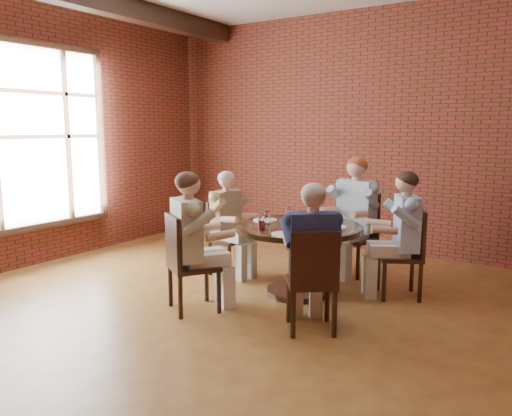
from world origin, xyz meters
The scene contains 27 objects.
floor centered at (0.00, 0.00, 0.00)m, with size 7.00×7.00×0.00m, color olive.
wall_back centered at (0.00, 3.50, 1.70)m, with size 7.00×7.00×0.00m, color maroon.
window centered at (-3.18, 0.40, 1.65)m, with size 0.10×2.16×2.36m.
dining_table centered at (0.18, 1.18, 0.53)m, with size 1.33×1.33×0.75m.
chair_a centered at (1.18, 1.73, 0.51)m, with size 0.57×0.57×0.93m.
diner_a centered at (1.11, 1.69, 0.66)m, with size 0.52×0.64×1.32m, color #4782BA, non-canonical shape.
chair_b centered at (0.39, 2.33, 0.53)m, with size 0.54×0.54×0.98m.
diner_b centered at (0.37, 2.24, 0.71)m, with size 0.58×0.71×1.41m, color #94ABBC, non-canonical shape.
chair_c centered at (-0.92, 1.37, 0.49)m, with size 0.45×0.45×0.89m.
diner_c centered at (-0.85, 1.36, 0.63)m, with size 0.48×0.59×1.25m, color brown, non-canonical shape.
chair_d centered at (-0.50, 0.15, 0.51)m, with size 0.60×0.60×0.95m.
diner_d centered at (-0.45, 0.22, 0.68)m, with size 0.54×0.66×1.35m, color beige, non-canonical shape.
chair_e centered at (0.78, 0.33, 0.50)m, with size 0.57×0.57×0.92m.
diner_e centered at (0.73, 0.40, 0.65)m, with size 0.51×0.63×1.30m, color #182143, non-canonical shape.
plate_a centered at (0.55, 1.26, 0.76)m, with size 0.26×0.26×0.01m, color white.
plate_b centered at (0.29, 1.59, 0.76)m, with size 0.26×0.26×0.01m, color white.
plate_c centered at (-0.25, 1.21, 0.76)m, with size 0.26×0.26×0.01m, color white.
plate_d centered at (0.30, 0.68, 0.76)m, with size 0.26×0.26×0.01m, color white.
glass_a centered at (0.40, 1.28, 0.82)m, with size 0.07×0.07×0.14m, color white.
glass_b centered at (0.24, 1.47, 0.82)m, with size 0.07×0.07×0.14m, color white.
glass_c centered at (-0.03, 1.36, 0.82)m, with size 0.07×0.07×0.14m, color white.
glass_d centered at (0.07, 1.31, 0.82)m, with size 0.07×0.07×0.14m, color white.
glass_e centered at (-0.11, 1.03, 0.82)m, with size 0.07×0.07×0.14m, color white.
glass_f centered at (-0.02, 0.78, 0.82)m, with size 0.07×0.07×0.14m, color white.
glass_g centered at (0.23, 1.06, 0.82)m, with size 0.07×0.07×0.14m, color white.
glass_h centered at (0.43, 1.04, 0.82)m, with size 0.07×0.07×0.14m, color white.
smartphone centered at (0.42, 0.79, 0.75)m, with size 0.06×0.13×0.01m, color black.
Camera 1 is at (2.59, -3.37, 1.76)m, focal length 35.00 mm.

